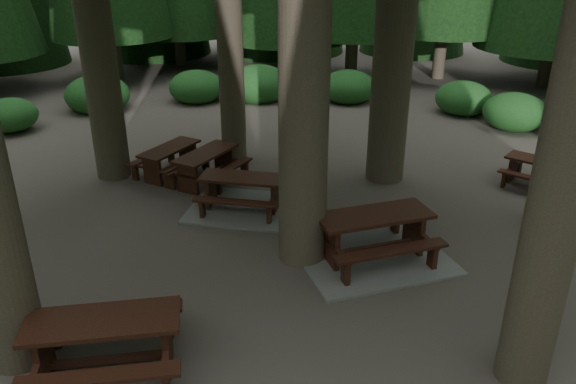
# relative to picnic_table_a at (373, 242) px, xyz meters

# --- Properties ---
(ground) EXTENTS (80.00, 80.00, 0.00)m
(ground) POSITION_rel_picnic_table_a_xyz_m (-2.07, -0.33, -0.32)
(ground) COLOR #544D44
(ground) RESTS_ON ground
(picnic_table_a) EXTENTS (3.30, 3.08, 0.89)m
(picnic_table_a) POSITION_rel_picnic_table_a_xyz_m (0.00, 0.00, 0.00)
(picnic_table_a) COLOR gray
(picnic_table_a) RESTS_ON ground
(picnic_table_b) EXTENTS (1.99, 2.18, 0.77)m
(picnic_table_b) POSITION_rel_picnic_table_a_xyz_m (-3.87, 3.00, 0.19)
(picnic_table_b) COLOR black
(picnic_table_b) RESTS_ON ground
(picnic_table_c) EXTENTS (2.37, 2.01, 0.77)m
(picnic_table_c) POSITION_rel_picnic_table_a_xyz_m (-2.73, 1.68, -0.06)
(picnic_table_c) COLOR gray
(picnic_table_c) RESTS_ON ground
(picnic_table_d) EXTENTS (1.97, 1.88, 0.67)m
(picnic_table_d) POSITION_rel_picnic_table_a_xyz_m (3.88, 3.72, 0.13)
(picnic_table_d) COLOR black
(picnic_table_d) RESTS_ON ground
(picnic_table_e) EXTENTS (2.34, 2.08, 0.85)m
(picnic_table_e) POSITION_rel_picnic_table_a_xyz_m (-3.52, -3.44, 0.25)
(picnic_table_e) COLOR black
(picnic_table_e) RESTS_ON ground
(picnic_table_f) EXTENTS (1.86, 2.04, 0.72)m
(picnic_table_f) POSITION_rel_picnic_table_a_xyz_m (-4.87, 3.35, 0.16)
(picnic_table_f) COLOR black
(picnic_table_f) RESTS_ON ground
(shrub_ring) EXTENTS (23.86, 24.64, 1.49)m
(shrub_ring) POSITION_rel_picnic_table_a_xyz_m (-1.37, 0.42, 0.08)
(shrub_ring) COLOR #206024
(shrub_ring) RESTS_ON ground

